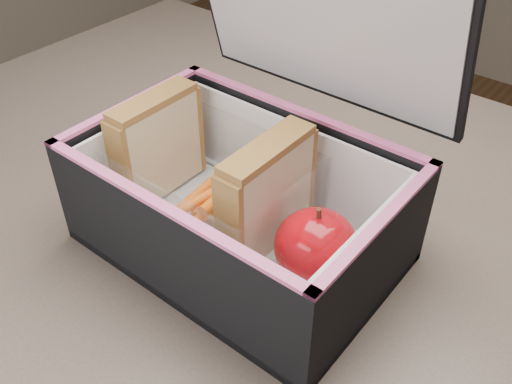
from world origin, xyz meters
The scene contains 8 objects.
kitchen_table centered at (0.00, 0.00, 0.66)m, with size 1.20×0.80×0.75m.
lunch_bag centered at (-0.08, -0.02, 0.81)m, with size 0.27×0.23×0.27m.
plastic_tub centered at (-0.12, -0.01, 0.80)m, with size 0.18×0.13×0.07m, color white, non-canonical shape.
sandwich_left centered at (-0.19, -0.01, 0.82)m, with size 0.03×0.09×0.10m.
sandwich_right centered at (-0.05, -0.01, 0.82)m, with size 0.03×0.10×0.11m.
carrot_sticks centered at (-0.12, 0.00, 0.78)m, with size 0.05×0.13×0.03m.
paper_napkin centered at (0.00, -0.02, 0.77)m, with size 0.08×0.08×0.01m, color white.
red_apple centered at (0.00, -0.02, 0.80)m, with size 0.08×0.08×0.07m.
Camera 1 is at (0.17, -0.31, 1.12)m, focal length 40.00 mm.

